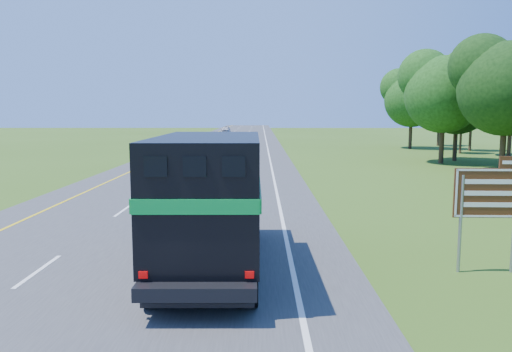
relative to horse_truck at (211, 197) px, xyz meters
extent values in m
cube|color=#38383A|center=(-3.14, 38.57, -2.10)|extent=(15.00, 260.00, 0.04)
cube|color=yellow|center=(-8.64, 38.57, -2.08)|extent=(0.15, 260.00, 0.01)
cube|color=white|center=(2.36, 38.57, -2.08)|extent=(0.15, 260.00, 0.01)
cylinder|color=black|center=(-1.19, 3.54, -1.48)|extent=(0.40, 1.21, 1.20)
cylinder|color=black|center=(1.11, 3.57, -1.48)|extent=(0.40, 1.21, 1.20)
cylinder|color=black|center=(-1.13, -1.70, -1.48)|extent=(0.40, 1.21, 1.20)
cylinder|color=black|center=(1.17, -1.68, -1.48)|extent=(0.40, 1.21, 1.20)
cylinder|color=black|center=(-1.11, -3.01, -1.48)|extent=(0.40, 1.21, 1.20)
cylinder|color=black|center=(1.18, -2.99, -1.48)|extent=(0.40, 1.21, 1.20)
cube|color=black|center=(0.00, 0.06, -1.35)|extent=(2.72, 8.77, 0.31)
cube|color=black|center=(-0.04, 3.45, -0.16)|extent=(2.70, 2.00, 2.08)
cube|color=black|center=(-0.05, 4.45, 0.39)|extent=(2.41, 0.09, 0.66)
cube|color=black|center=(0.01, -0.71, 0.31)|extent=(2.81, 6.37, 3.01)
cube|color=#089334|center=(0.05, -3.90, 0.46)|extent=(2.73, 0.08, 0.33)
cube|color=#089334|center=(-1.38, -0.72, 0.46)|extent=(0.12, 6.34, 0.33)
cube|color=#089334|center=(1.40, -0.69, 0.46)|extent=(0.12, 6.34, 0.33)
cube|color=black|center=(-0.77, -3.91, 1.32)|extent=(0.49, 0.05, 0.44)
cube|color=black|center=(0.05, -3.90, 1.32)|extent=(0.49, 0.05, 0.44)
cube|color=black|center=(0.86, -3.89, 1.32)|extent=(0.49, 0.05, 0.44)
cube|color=black|center=(0.04, -3.77, -1.75)|extent=(2.52, 0.16, 0.11)
cube|color=#B20505|center=(-1.10, -3.91, -1.03)|extent=(0.20, 0.05, 0.15)
cube|color=#B20505|center=(1.19, -3.88, -1.03)|extent=(0.20, 0.05, 0.15)
imported|color=white|center=(-6.97, 39.59, -1.31)|extent=(2.87, 5.67, 1.54)
imported|color=#B6B5BD|center=(-6.45, 98.66, -1.29)|extent=(2.18, 4.77, 1.59)
cylinder|color=gray|center=(7.14, -0.30, -0.71)|extent=(0.09, 0.09, 2.83)
cube|color=#4E2510|center=(7.89, -0.32, 0.19)|extent=(1.98, 0.11, 1.41)
cube|color=white|center=(7.89, -0.35, 0.19)|extent=(1.88, 0.06, 1.36)
camera|label=1|loc=(1.42, -14.27, 2.44)|focal=35.00mm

